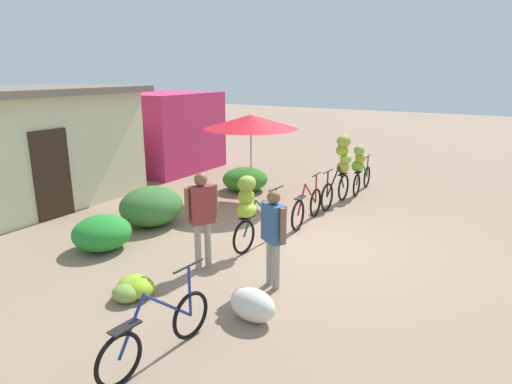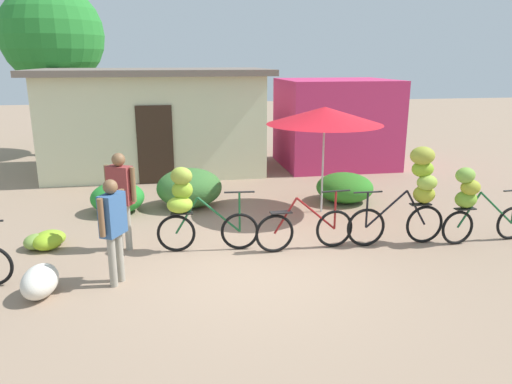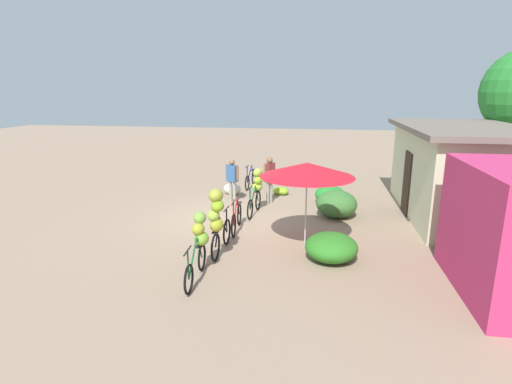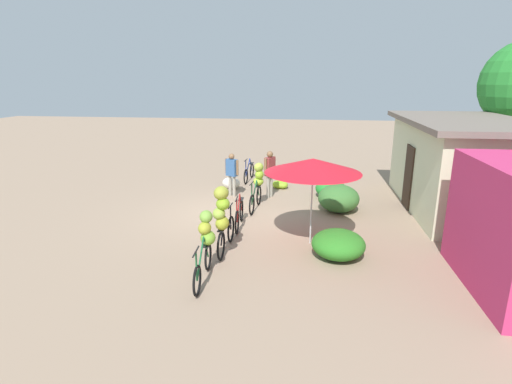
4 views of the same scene
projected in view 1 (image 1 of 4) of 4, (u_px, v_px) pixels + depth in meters
name	position (u px, v px, depth m)	size (l,w,h in m)	color
ground_plane	(311.00, 243.00, 8.69)	(60.00, 60.00, 0.00)	gray
building_low	(8.00, 149.00, 10.59)	(6.30, 3.57, 2.85)	beige
shop_pink	(164.00, 131.00, 14.94)	(3.20, 2.80, 2.54)	#CA2F64
hedge_bush_front_left	(102.00, 233.00, 8.32)	(1.10, 1.05, 0.64)	#268A2F
hedge_bush_front_right	(151.00, 206.00, 9.62)	(1.41, 1.28, 0.84)	#3B7232
hedge_bush_mid	(245.00, 179.00, 12.40)	(1.27, 1.24, 0.65)	#2E7D24
market_umbrella	(251.00, 122.00, 11.02)	(2.35, 2.35, 2.19)	beige
bicycle_leftmost	(158.00, 333.00, 5.12)	(1.70, 0.21, 0.98)	black
bicycle_near_pile	(251.00, 208.00, 8.18)	(1.69, 0.40, 1.44)	black
bicycle_center_loaded	(307.00, 207.00, 9.73)	(1.71, 0.17, 1.01)	black
bicycle_by_shop	(341.00, 163.00, 11.13)	(1.75, 0.43, 1.71)	black
bicycle_rightmost	(360.00, 166.00, 11.92)	(1.69, 0.41, 1.37)	black
banana_pile_on_ground	(134.00, 288.00, 6.61)	(0.74, 0.77, 0.28)	#8CB62B
produce_sack	(252.00, 305.00, 5.97)	(0.70, 0.44, 0.44)	silver
person_vendor	(273.00, 230.00, 6.71)	(0.37, 0.52, 1.54)	gray
person_bystander	(202.00, 211.00, 7.34)	(0.51, 0.37, 1.65)	gray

